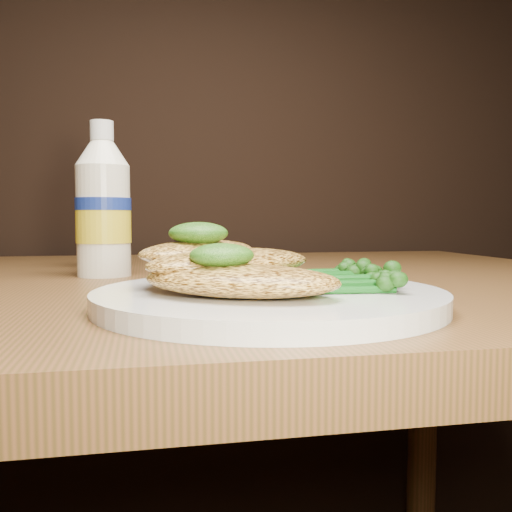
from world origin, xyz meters
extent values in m
cylinder|color=silver|center=(0.09, 0.81, 0.76)|extent=(0.27, 0.27, 0.01)
ellipsoid|color=#EBAF4A|center=(0.06, 0.77, 0.78)|extent=(0.16, 0.14, 0.02)
ellipsoid|color=#EBAF4A|center=(0.06, 0.82, 0.78)|extent=(0.17, 0.14, 0.02)
ellipsoid|color=#EBAF4A|center=(0.04, 0.85, 0.79)|extent=(0.14, 0.14, 0.02)
ellipsoid|color=black|center=(0.05, 0.78, 0.79)|extent=(0.06, 0.06, 0.02)
ellipsoid|color=black|center=(0.04, 0.84, 0.81)|extent=(0.06, 0.06, 0.02)
camera|label=1|loc=(0.00, 0.39, 0.82)|focal=38.91mm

